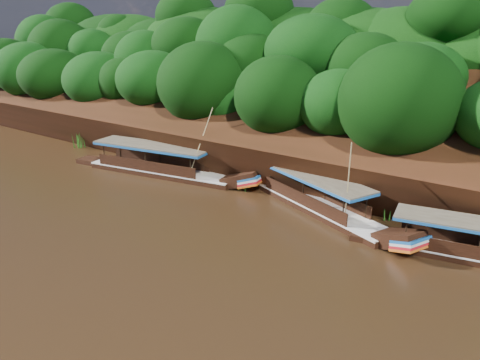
# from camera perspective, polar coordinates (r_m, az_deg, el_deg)

# --- Properties ---
(ground) EXTENTS (160.00, 160.00, 0.00)m
(ground) POSITION_cam_1_polar(r_m,az_deg,el_deg) (27.90, -0.83, -8.45)
(ground) COLOR black
(ground) RESTS_ON ground
(riverbank) EXTENTS (120.00, 30.06, 19.40)m
(riverbank) POSITION_cam_1_polar(r_m,az_deg,el_deg) (46.35, 16.46, 4.36)
(riverbank) COLOR black
(riverbank) RESTS_ON ground
(boat_1) EXTENTS (14.26, 7.38, 6.33)m
(boat_1) POSITION_cam_1_polar(r_m,az_deg,el_deg) (32.92, 10.68, -3.34)
(boat_1) COLOR black
(boat_1) RESTS_ON ground
(boat_2) EXTENTS (16.75, 5.00, 6.70)m
(boat_2) POSITION_cam_1_polar(r_m,az_deg,el_deg) (41.14, -8.61, 1.29)
(boat_2) COLOR black
(boat_2) RESTS_ON ground
(reeds) EXTENTS (49.48, 2.64, 2.05)m
(reeds) POSITION_cam_1_polar(r_m,az_deg,el_deg) (36.21, 4.61, -0.46)
(reeds) COLOR #245A16
(reeds) RESTS_ON ground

